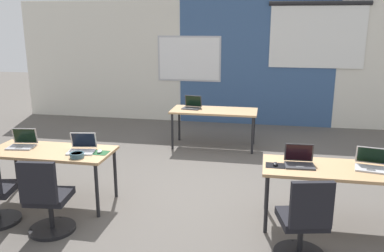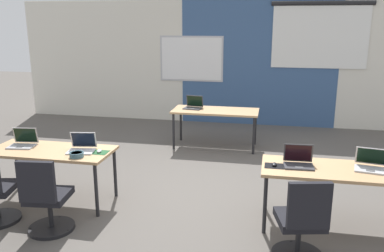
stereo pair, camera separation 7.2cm
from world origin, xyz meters
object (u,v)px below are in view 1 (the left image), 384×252
Objects in this scene: mouse_near_right_inner at (275,164)px; desk_near_right at (334,173)px; laptop_near_left_end at (22,143)px; laptop_near_right_inner at (299,161)px; chair_near_right_inner at (303,226)px; desk_far_center at (214,113)px; snack_bowl at (77,155)px; laptop_near_left_inner at (82,148)px; desk_near_left at (51,155)px; laptop_near_right_end at (371,164)px; chair_near_left_inner at (47,203)px; laptop_far_left at (192,106)px; mouse_near_left_inner at (100,151)px.

desk_near_right is at bearing 4.22° from mouse_near_right_inner.
laptop_near_right_inner reaches higher than laptop_near_left_end.
laptop_near_left_end is at bearing -26.17° from chair_near_right_inner.
desk_far_center is 9.01× the size of snack_bowl.
desk_near_left is at bearing 173.92° from laptop_near_left_inner.
mouse_near_right_inner is (-1.06, -0.12, -0.03)m from laptop_near_right_end.
laptop_near_right_end reaches higher than chair_near_left_inner.
snack_bowl is at bearing -24.18° from laptop_near_left_end.
chair_near_left_inner is at bearing -156.40° from laptop_near_right_end.
laptop_near_right_end reaches higher than mouse_near_right_inner.
mouse_near_right_inner is 2.38m from snack_bowl.
desk_near_left is at bearing -107.58° from laptop_far_left.
laptop_near_right_inner is at bearing 0.36° from desk_near_left.
snack_bowl reaches higher than desk_near_left.
laptop_near_right_inner is at bearing -170.41° from chair_near_left_inner.
mouse_near_right_inner is at bearing -11.11° from laptop_near_left_inner.
laptop_near_left_inner reaches higher than chair_near_left_inner.
desk_near_right is at bearing -160.37° from laptop_near_right_end.
laptop_far_left reaches higher than laptop_near_right_end.
laptop_near_right_inner reaches higher than snack_bowl.
laptop_far_left is 3.78m from chair_near_left_inner.
snack_bowl is (-2.65, 0.59, 0.38)m from chair_near_right_inner.
laptop_far_left is at bearing 74.58° from snack_bowl.
snack_bowl is at bearing -113.10° from desk_far_center.
mouse_near_right_inner is 0.11× the size of chair_near_right_inner.
mouse_near_right_inner is 0.98× the size of mouse_near_left_inner.
snack_bowl reaches higher than desk_near_right.
mouse_near_right_inner reaches higher than desk_far_center.
desk_near_left is 0.67m from mouse_near_left_inner.
mouse_near_right_inner is 0.88m from chair_near_right_inner.
desk_far_center is at bearing 55.06° from laptop_near_left_inner.
snack_bowl reaches higher than mouse_near_right_inner.
chair_near_right_inner is at bearing -56.60° from laptop_far_left.
desk_near_left is 4.41× the size of laptop_near_left_end.
laptop_near_left_inner is at bearing -100.35° from laptop_far_left.
desk_far_center is at bearing 43.88° from laptop_near_left_end.
desk_near_left is 4.67× the size of laptop_near_right_inner.
chair_near_right_inner reaches higher than desk_near_right.
mouse_near_right_inner is at bearing -55.21° from laptop_far_left.
desk_far_center is at bearing 66.90° from snack_bowl.
chair_near_right_inner is at bearing -115.43° from desk_near_right.
desk_near_right is 4.67× the size of laptop_near_right_inner.
laptop_near_right_end reaches higher than snack_bowl.
laptop_near_right_end is 0.41× the size of chair_near_right_inner.
laptop_near_left_end reaches higher than snack_bowl.
desk_near_right is 0.42m from laptop_near_right_end.
chair_near_right_inner is at bearing -18.21° from mouse_near_left_inner.
laptop_near_left_end reaches higher than desk_near_right.
laptop_far_left reaches higher than mouse_near_left_inner.
mouse_near_left_inner is at bearing -11.98° from laptop_near_left_inner.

